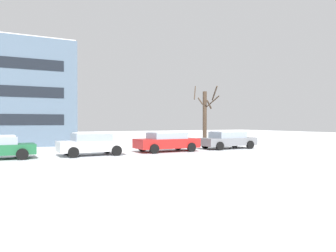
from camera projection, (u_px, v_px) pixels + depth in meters
The scene contains 7 objects.
ground_plane at pixel (29, 179), 12.09m from camera, with size 120.00×120.00×0.00m, color white.
road_surface at pixel (23, 169), 14.77m from camera, with size 80.00×8.03×0.00m.
parked_car_white at pixel (91, 144), 20.65m from camera, with size 4.09×2.20×1.44m.
parked_car_red at pixel (167, 141), 23.31m from camera, with size 4.50×2.20×1.41m.
parked_car_gray at pixel (228, 140), 25.88m from camera, with size 4.55×2.16×1.39m.
tree_far_right at pixel (205, 116), 28.98m from camera, with size 2.48×2.46×5.37m.
building_far_left at pixel (3, 95), 30.95m from camera, with size 11.56×10.57×9.30m.
Camera 1 is at (-1.01, -13.06, 2.08)m, focal length 35.26 mm.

